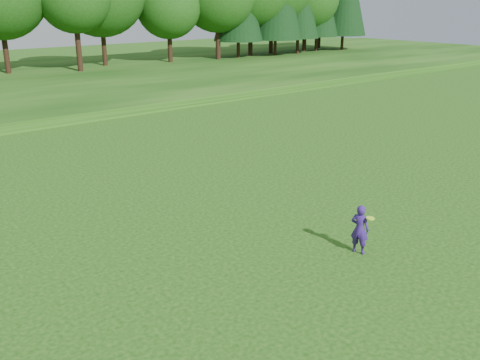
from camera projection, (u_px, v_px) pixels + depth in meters
ground at (275, 255)px, 14.77m from camera, size 140.00×140.00×0.00m
walking_path at (29, 127)px, 29.44m from camera, size 130.00×1.60×0.04m
woman at (360, 229)px, 14.71m from camera, size 0.48×0.68×1.41m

